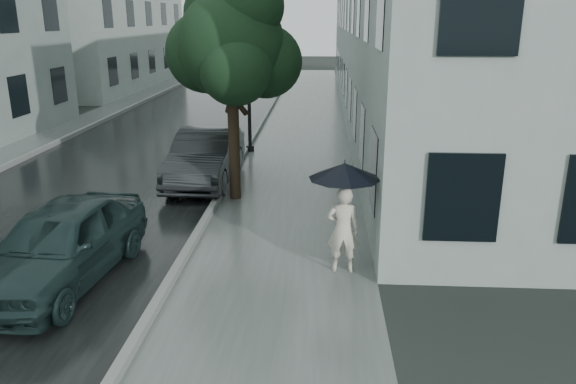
# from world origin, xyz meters

# --- Properties ---
(ground) EXTENTS (120.00, 120.00, 0.00)m
(ground) POSITION_xyz_m (0.00, 0.00, 0.00)
(ground) COLOR black
(ground) RESTS_ON ground
(sidewalk) EXTENTS (3.50, 60.00, 0.01)m
(sidewalk) POSITION_xyz_m (0.25, 12.00, 0.00)
(sidewalk) COLOR slate
(sidewalk) RESTS_ON ground
(kerb_near) EXTENTS (0.15, 60.00, 0.15)m
(kerb_near) POSITION_xyz_m (-1.57, 12.00, 0.07)
(kerb_near) COLOR slate
(kerb_near) RESTS_ON ground
(asphalt_road) EXTENTS (6.85, 60.00, 0.00)m
(asphalt_road) POSITION_xyz_m (-5.08, 12.00, 0.00)
(asphalt_road) COLOR black
(asphalt_road) RESTS_ON ground
(kerb_far) EXTENTS (0.15, 60.00, 0.15)m
(kerb_far) POSITION_xyz_m (-8.57, 12.00, 0.07)
(kerb_far) COLOR slate
(kerb_far) RESTS_ON ground
(sidewalk_far) EXTENTS (1.70, 60.00, 0.01)m
(sidewalk_far) POSITION_xyz_m (-9.50, 12.00, 0.00)
(sidewalk_far) COLOR #4C5451
(sidewalk_far) RESTS_ON ground
(building_near) EXTENTS (7.02, 36.00, 9.00)m
(building_near) POSITION_xyz_m (5.47, 19.50, 4.50)
(building_near) COLOR #95A39C
(building_near) RESTS_ON ground
(building_far_b) EXTENTS (7.02, 18.00, 8.00)m
(building_far_b) POSITION_xyz_m (-13.77, 30.00, 4.00)
(building_far_b) COLOR #95A39C
(building_far_b) RESTS_ON ground
(pedestrian) EXTENTS (0.58, 0.39, 1.59)m
(pedestrian) POSITION_xyz_m (1.40, 2.00, 0.80)
(pedestrian) COLOR beige
(pedestrian) RESTS_ON sidewalk
(umbrella) EXTENTS (1.43, 1.43, 1.12)m
(umbrella) POSITION_xyz_m (1.40, 2.05, 1.87)
(umbrella) COLOR black
(umbrella) RESTS_ON ground
(street_tree) EXTENTS (3.33, 3.03, 5.44)m
(street_tree) POSITION_xyz_m (-1.17, 6.23, 3.81)
(street_tree) COLOR #332619
(street_tree) RESTS_ON ground
(lamp_post) EXTENTS (0.85, 0.35, 4.96)m
(lamp_post) POSITION_xyz_m (-1.61, 11.34, 2.84)
(lamp_post) COLOR black
(lamp_post) RESTS_ON ground
(car_near) EXTENTS (2.06, 4.28, 1.41)m
(car_near) POSITION_xyz_m (-3.43, 1.28, 0.71)
(car_near) COLOR #1A2C2C
(car_near) RESTS_ON ground
(car_far) EXTENTS (1.58, 4.39, 1.44)m
(car_far) POSITION_xyz_m (-2.20, 7.57, 0.73)
(car_far) COLOR #24272A
(car_far) RESTS_ON ground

